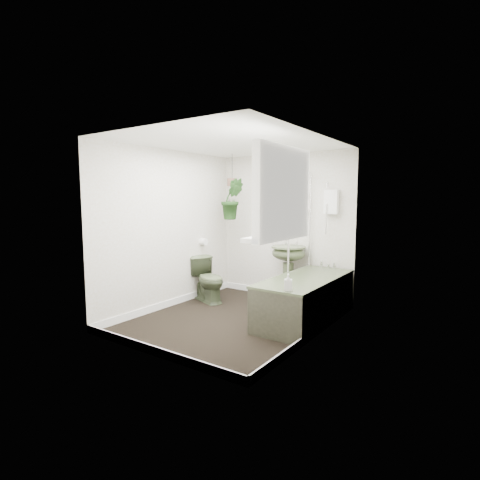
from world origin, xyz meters
The scene contains 22 objects.
floor centered at (0.00, 0.00, -0.01)m, with size 2.30×2.80×0.02m, color black.
ceiling centered at (0.00, 0.00, 2.31)m, with size 2.30×2.80×0.02m, color white.
wall_back centered at (0.00, 1.41, 1.15)m, with size 2.30×0.02×2.30m, color silver.
wall_front centered at (0.00, -1.41, 1.15)m, with size 2.30×0.02×2.30m, color silver.
wall_left centered at (-1.16, 0.00, 1.15)m, with size 0.02×2.80×2.30m, color silver.
wall_right centered at (1.16, 0.00, 1.15)m, with size 0.02×2.80×2.30m, color silver.
skirting centered at (0.00, 0.00, 0.05)m, with size 2.30×2.80×0.10m, color white.
bathtub centered at (0.80, 0.50, 0.29)m, with size 0.72×1.72×0.58m, color #465235, non-canonical shape.
bath_screen centered at (0.47, 0.99, 1.28)m, with size 0.04×0.72×1.40m, color silver, non-canonical shape.
shower_box centered at (0.80, 1.34, 1.55)m, with size 0.20×0.10×0.35m, color white.
oval_mirror centered at (0.22, 1.37, 1.50)m, with size 0.46×0.03×0.62m, color beige.
wall_sconce centered at (-0.18, 1.36, 1.40)m, with size 0.04×0.04×0.22m, color black.
toilet_roll_holder centered at (-1.10, 0.70, 0.90)m, with size 0.11×0.11×0.11m, color white.
window_recess centered at (1.09, -0.70, 1.65)m, with size 0.08×1.00×0.90m, color white.
window_sill centered at (1.02, -0.70, 1.23)m, with size 0.18×1.00×0.04m, color white.
window_blinds centered at (1.04, -0.70, 1.65)m, with size 0.01×0.86×0.76m, color white.
toilet centered at (-0.85, 0.52, 0.35)m, with size 0.39×0.68×0.69m, color #465235.
pedestal_sink centered at (0.22, 1.14, 0.44)m, with size 0.52×0.44×0.88m, color #465235, non-canonical shape.
sill_plant centered at (1.01, -0.40, 1.36)m, with size 0.19×0.17×0.21m, color black.
hanging_plant centered at (-0.70, 0.95, 1.59)m, with size 0.36×0.29×0.65m, color black.
soap_bottle centered at (0.93, -0.26, 0.67)m, with size 0.09×0.09×0.19m, color black.
hanging_pot centered at (-0.70, 0.95, 1.86)m, with size 0.16×0.16×0.12m, color #4E362A.
Camera 1 is at (2.80, -3.93, 1.61)m, focal length 28.00 mm.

